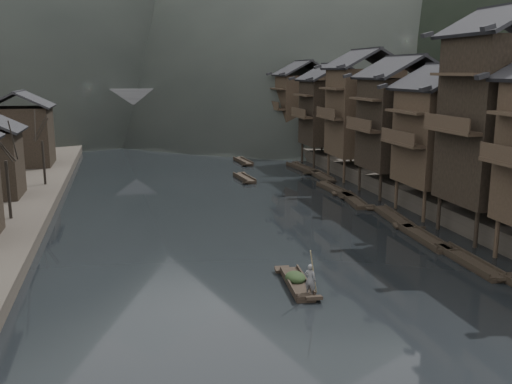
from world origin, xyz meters
name	(u,v)px	position (x,y,z in m)	size (l,w,h in m)	color
water	(292,283)	(0.00, 0.00, 0.00)	(300.00, 300.00, 0.00)	black
right_bank	(452,153)	(35.00, 40.00, 0.90)	(40.00, 200.00, 1.80)	#2D2823
stilt_houses	(412,106)	(17.28, 19.18, 8.70)	(9.00, 67.60, 16.65)	black
moored_sampans	(373,207)	(12.01, 15.41, 0.20)	(2.89, 50.53, 0.47)	black
midriver_boats	(244,168)	(5.25, 37.88, 0.20)	(3.96, 18.02, 0.45)	black
stone_bridge	(174,110)	(0.00, 72.00, 5.11)	(40.00, 6.00, 9.00)	#4C4C4F
hero_sampan	(297,283)	(0.14, -0.48, 0.20)	(1.50, 5.27, 0.44)	black
cargo_heap	(295,272)	(0.12, -0.24, 0.78)	(1.15, 1.50, 0.69)	black
boatman	(310,275)	(0.30, -2.30, 1.30)	(0.63, 0.41, 1.72)	#555557
bamboo_pole	(315,229)	(0.50, -2.30, 3.84)	(0.06, 0.06, 3.90)	#8C7A51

